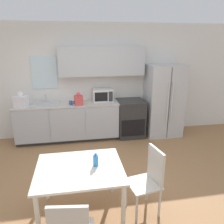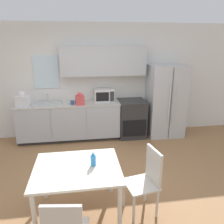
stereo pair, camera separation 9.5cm
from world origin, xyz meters
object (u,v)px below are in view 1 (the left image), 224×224
refrigerator (164,101)px  dining_table (80,174)px  oven_range (130,118)px  coffee_mug (71,103)px  drink_bottle (96,160)px  microwave (103,95)px  dining_chair_side (150,176)px

refrigerator → dining_table: bearing=-131.1°
oven_range → dining_table: bearing=-117.8°
coffee_mug → drink_bottle: bearing=-82.5°
oven_range → microwave: 0.90m
oven_range → drink_bottle: 2.73m
coffee_mug → dining_table: (0.10, -2.40, -0.32)m
microwave → dining_chair_side: bearing=-84.1°
refrigerator → coffee_mug: 2.26m
refrigerator → coffee_mug: size_ratio=15.39×
refrigerator → drink_bottle: refrigerator is taller
dining_chair_side → dining_table: bearing=75.5°
oven_range → refrigerator: bearing=-1.9°
dining_table → dining_chair_side: dining_chair_side is taller
refrigerator → dining_table: (-2.15, -2.47, -0.25)m
microwave → dining_chair_side: 2.73m
oven_range → dining_chair_side: bearing=-98.6°
coffee_mug → drink_bottle: size_ratio=0.58×
drink_bottle → coffee_mug: bearing=97.5°
microwave → coffee_mug: bearing=-164.6°
dining_chair_side → drink_bottle: size_ratio=4.74×
microwave → dining_table: bearing=-104.0°
microwave → dining_chair_side: size_ratio=0.50×
refrigerator → coffee_mug: (-2.25, -0.07, 0.07)m
oven_range → refrigerator: (0.84, -0.03, 0.42)m
dining_table → drink_bottle: size_ratio=5.63×
coffee_mug → dining_table: 2.42m
dining_chair_side → oven_range: bearing=-19.2°
drink_bottle → dining_chair_side: bearing=-6.5°
oven_range → refrigerator: size_ratio=0.52×
coffee_mug → drink_bottle: 2.41m
refrigerator → drink_bottle: bearing=-128.4°
oven_range → drink_bottle: drink_bottle is taller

